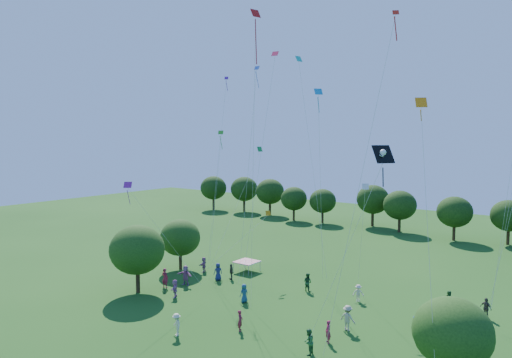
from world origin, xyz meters
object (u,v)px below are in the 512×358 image
(red_high_kite, at_px, (255,74))
(near_tree_east, at_px, (452,333))
(near_tree_north, at_px, (180,238))
(tent_blue, at_px, (433,317))
(tent_red_stripe, at_px, (247,262))
(near_tree_west, at_px, (137,250))
(pirate_kite, at_px, (382,157))

(red_high_kite, bearing_deg, near_tree_east, -3.64)
(near_tree_north, relative_size, tent_blue, 2.44)
(tent_red_stripe, distance_m, red_high_kite, 22.68)
(near_tree_west, xyz_separation_m, near_tree_east, (27.05, -1.02, -0.35))
(near_tree_west, height_order, near_tree_east, near_tree_west)
(near_tree_east, bearing_deg, pirate_kite, 165.05)
(near_tree_west, xyz_separation_m, pirate_kite, (22.48, 0.20, 8.83))
(near_tree_west, relative_size, tent_blue, 2.79)
(red_high_kite, bearing_deg, tent_red_stripe, 130.01)
(near_tree_west, bearing_deg, near_tree_north, 107.05)
(near_tree_east, bearing_deg, near_tree_north, 163.77)
(near_tree_west, bearing_deg, red_high_kite, -0.64)
(near_tree_west, bearing_deg, pirate_kite, 0.51)
(tent_blue, height_order, pirate_kite, pirate_kite)
(near_tree_east, relative_size, tent_blue, 2.47)
(near_tree_west, height_order, tent_red_stripe, near_tree_west)
(tent_red_stripe, bearing_deg, near_tree_west, -109.49)
(tent_blue, relative_size, pirate_kite, 0.18)
(pirate_kite, bearing_deg, near_tree_west, -179.49)
(near_tree_east, bearing_deg, red_high_kite, 176.36)
(near_tree_west, height_order, pirate_kite, pirate_kite)
(near_tree_west, relative_size, tent_red_stripe, 2.79)
(near_tree_west, distance_m, red_high_kite, 19.65)
(near_tree_west, xyz_separation_m, near_tree_north, (-2.31, 7.52, -0.50))
(red_high_kite, bearing_deg, tent_blue, 35.30)
(near_tree_north, distance_m, near_tree_east, 30.58)
(near_tree_west, relative_size, pirate_kite, 0.51)
(near_tree_north, height_order, pirate_kite, pirate_kite)
(tent_red_stripe, distance_m, pirate_kite, 24.49)
(pirate_kite, relative_size, red_high_kite, 0.57)
(near_tree_east, relative_size, red_high_kite, 0.25)
(tent_blue, bearing_deg, red_high_kite, -144.70)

